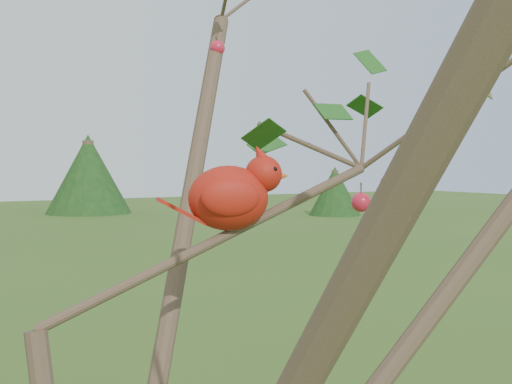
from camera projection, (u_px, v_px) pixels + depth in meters
crabapple_tree at (106, 224)px, 0.91m from camera, size 2.35×2.05×2.95m
cardinal at (233, 194)px, 1.12m from camera, size 0.24×0.14×0.17m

